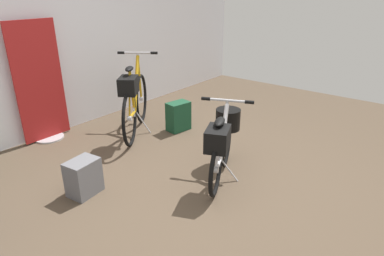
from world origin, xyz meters
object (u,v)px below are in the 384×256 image
(backpack_on_floor, at_px, (178,116))
(folding_bike_foreground, at_px, (223,139))
(display_bike_left, at_px, (134,101))
(handbag_on_floor, at_px, (83,177))
(floor_banner_stand, at_px, (41,90))

(backpack_on_floor, bearing_deg, folding_bike_foreground, -119.51)
(folding_bike_foreground, height_order, display_bike_left, display_bike_left)
(folding_bike_foreground, height_order, backpack_on_floor, folding_bike_foreground)
(folding_bike_foreground, bearing_deg, display_bike_left, 82.57)
(folding_bike_foreground, distance_m, handbag_on_floor, 1.37)
(floor_banner_stand, relative_size, folding_bike_foreground, 1.44)
(floor_banner_stand, xyz_separation_m, handbag_on_floor, (-0.46, -1.42, -0.48))
(handbag_on_floor, bearing_deg, floor_banner_stand, 71.99)
(display_bike_left, xyz_separation_m, handbag_on_floor, (-1.26, -0.64, -0.28))
(folding_bike_foreground, height_order, handbag_on_floor, folding_bike_foreground)
(handbag_on_floor, bearing_deg, folding_bike_foreground, -37.97)
(floor_banner_stand, bearing_deg, folding_bike_foreground, -74.95)
(display_bike_left, height_order, handbag_on_floor, display_bike_left)
(display_bike_left, height_order, backpack_on_floor, display_bike_left)
(handbag_on_floor, bearing_deg, backpack_on_floor, 9.82)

